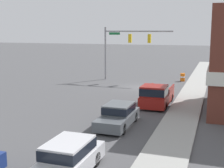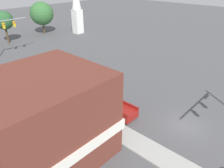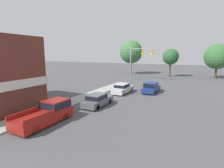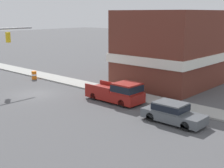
% 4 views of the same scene
% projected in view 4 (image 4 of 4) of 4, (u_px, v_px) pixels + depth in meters
% --- Properties ---
extents(ground_plane, '(200.00, 200.00, 0.00)m').
position_uv_depth(ground_plane, '(35.00, 94.00, 29.95)').
color(ground_plane, '#4C4C4F').
extents(sidewalk_curb, '(2.40, 60.00, 0.14)m').
position_uv_depth(sidewalk_curb, '(79.00, 84.00, 34.05)').
color(sidewalk_curb, '#9E9E99').
rests_on(sidewalk_curb, ground).
extents(car_lead, '(1.80, 4.51, 1.46)m').
position_uv_depth(car_lead, '(172.00, 112.00, 22.04)').
color(car_lead, black).
rests_on(car_lead, ground).
extents(pickup_truck_parked, '(2.05, 5.33, 1.86)m').
position_uv_depth(pickup_truck_parked, '(119.00, 92.00, 27.00)').
color(pickup_truck_parked, black).
rests_on(pickup_truck_parked, ground).
extents(construction_barrel, '(0.58, 0.58, 0.97)m').
position_uv_depth(construction_barrel, '(34.00, 75.00, 36.52)').
color(construction_barrel, orange).
rests_on(construction_barrel, ground).
extents(corner_brick_building, '(10.22, 9.11, 7.88)m').
position_uv_depth(corner_brick_building, '(170.00, 49.00, 33.32)').
color(corner_brick_building, brown).
rests_on(corner_brick_building, ground).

